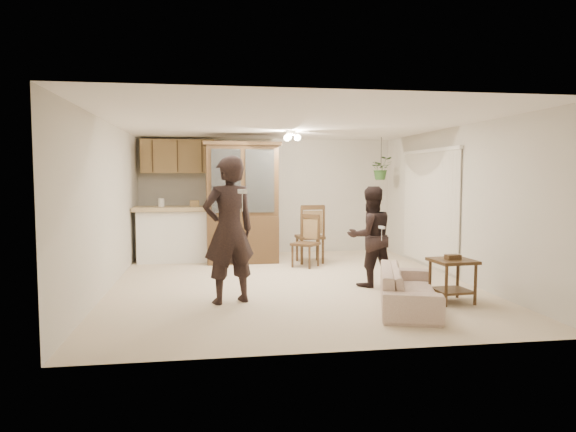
{
  "coord_description": "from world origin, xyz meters",
  "views": [
    {
      "loc": [
        -1.26,
        -7.95,
        1.7
      ],
      "look_at": [
        0.02,
        0.4,
        1.03
      ],
      "focal_mm": 32.0,
      "sensor_mm": 36.0,
      "label": 1
    }
  ],
  "objects": [
    {
      "name": "wall_back",
      "position": [
        0.0,
        3.25,
        1.25
      ],
      "size": [
        5.5,
        0.02,
        2.5
      ],
      "primitive_type": "cube",
      "color": "beige",
      "rests_on": "ground"
    },
    {
      "name": "vertical_blinds",
      "position": [
        2.71,
        0.9,
        1.1
      ],
      "size": [
        0.06,
        2.3,
        2.1
      ],
      "primitive_type": null,
      "color": "beige",
      "rests_on": "wall_right"
    },
    {
      "name": "side_table",
      "position": [
        1.95,
        -1.58,
        0.3
      ],
      "size": [
        0.57,
        0.57,
        0.65
      ],
      "rotation": [
        0.0,
        0.0,
        0.08
      ],
      "color": "#352213",
      "rests_on": "floor"
    },
    {
      "name": "plant_cord",
      "position": [
        2.3,
        2.4,
        2.17
      ],
      "size": [
        0.01,
        0.01,
        0.65
      ],
      "primitive_type": "cylinder",
      "color": "black",
      "rests_on": "ceiling"
    },
    {
      "name": "wall_front",
      "position": [
        0.0,
        -3.25,
        1.25
      ],
      "size": [
        5.5,
        0.02,
        2.5
      ],
      "primitive_type": "cube",
      "color": "beige",
      "rests_on": "ground"
    },
    {
      "name": "bar_top",
      "position": [
        -1.85,
        2.35,
        1.05
      ],
      "size": [
        1.75,
        0.7,
        0.08
      ],
      "primitive_type": "cube",
      "color": "tan",
      "rests_on": "breakfast_bar"
    },
    {
      "name": "china_hutch",
      "position": [
        -0.63,
        2.03,
        1.16
      ],
      "size": [
        1.5,
        0.61,
        2.34
      ],
      "rotation": [
        0.0,
        0.0,
        0.02
      ],
      "color": "#352213",
      "rests_on": "floor"
    },
    {
      "name": "sofa",
      "position": [
        1.26,
        -1.76,
        0.37
      ],
      "size": [
        1.28,
        2.01,
        0.73
      ],
      "primitive_type": "imported",
      "rotation": [
        0.0,
        0.0,
        1.25
      ],
      "color": "beige",
      "rests_on": "floor"
    },
    {
      "name": "floor",
      "position": [
        0.0,
        0.0,
        0.0
      ],
      "size": [
        6.5,
        6.5,
        0.0
      ],
      "primitive_type": "plane",
      "color": "beige",
      "rests_on": "ground"
    },
    {
      "name": "adult",
      "position": [
        -1.01,
        -1.15,
        0.9
      ],
      "size": [
        0.76,
        0.63,
        1.8
      ],
      "primitive_type": "imported",
      "rotation": [
        0.0,
        0.0,
        3.48
      ],
      "color": "black",
      "rests_on": "floor"
    },
    {
      "name": "wall_left",
      "position": [
        -2.75,
        0.0,
        1.25
      ],
      "size": [
        0.02,
        6.5,
        2.5
      ],
      "primitive_type": "cube",
      "color": "beige",
      "rests_on": "ground"
    },
    {
      "name": "chair_bar",
      "position": [
        -0.93,
        2.0,
        0.29
      ],
      "size": [
        0.52,
        0.52,
        1.01
      ],
      "rotation": [
        0.0,
        0.0,
        0.19
      ],
      "color": "#352213",
      "rests_on": "floor"
    },
    {
      "name": "ceiling_fixture",
      "position": [
        0.2,
        1.2,
        2.4
      ],
      "size": [
        0.36,
        0.36,
        0.2
      ],
      "primitive_type": null,
      "color": "beige",
      "rests_on": "ceiling"
    },
    {
      "name": "ceiling",
      "position": [
        0.0,
        0.0,
        2.5
      ],
      "size": [
        5.5,
        6.5,
        0.02
      ],
      "primitive_type": "cube",
      "color": "white",
      "rests_on": "wall_back"
    },
    {
      "name": "wall_right",
      "position": [
        2.75,
        0.0,
        1.25
      ],
      "size": [
        0.02,
        6.5,
        2.5
      ],
      "primitive_type": "cube",
      "color": "beige",
      "rests_on": "ground"
    },
    {
      "name": "child",
      "position": [
        1.18,
        -0.42,
        0.68
      ],
      "size": [
        0.73,
        0.61,
        1.35
      ],
      "primitive_type": "imported",
      "rotation": [
        0.0,
        0.0,
        3.3
      ],
      "color": "black",
      "rests_on": "floor"
    },
    {
      "name": "chair_hutch_left",
      "position": [
        0.5,
        1.37,
        0.27
      ],
      "size": [
        0.6,
        0.6,
        0.97
      ],
      "rotation": [
        0.0,
        0.0,
        -0.67
      ],
      "color": "#352213",
      "rests_on": "floor"
    },
    {
      "name": "controller_adult",
      "position": [
        -0.85,
        -1.58,
        1.5
      ],
      "size": [
        0.11,
        0.18,
        0.05
      ],
      "primitive_type": "cube",
      "rotation": [
        0.0,
        0.0,
        3.48
      ],
      "color": "silver",
      "rests_on": "adult"
    },
    {
      "name": "hanging_plant",
      "position": [
        2.3,
        2.4,
        1.85
      ],
      "size": [
        0.43,
        0.37,
        0.48
      ],
      "primitive_type": "imported",
      "color": "#2C5020",
      "rests_on": "ceiling"
    },
    {
      "name": "upper_cabinets",
      "position": [
        -1.9,
        3.07,
        2.1
      ],
      "size": [
        1.5,
        0.34,
        0.7
      ],
      "primitive_type": "cube",
      "color": "olive",
      "rests_on": "wall_back"
    },
    {
      "name": "controller_child",
      "position": [
        1.23,
        -0.77,
        0.94
      ],
      "size": [
        0.06,
        0.14,
        0.04
      ],
      "primitive_type": "cube",
      "rotation": [
        0.0,
        0.0,
        3.3
      ],
      "color": "silver",
      "rests_on": "child"
    },
    {
      "name": "chair_hutch_right",
      "position": [
        0.68,
        1.84,
        0.32
      ],
      "size": [
        0.53,
        0.53,
        1.14
      ],
      "rotation": [
        0.0,
        0.0,
        3.2
      ],
      "color": "#352213",
      "rests_on": "floor"
    },
    {
      "name": "breakfast_bar",
      "position": [
        -1.85,
        2.35,
        0.5
      ],
      "size": [
        1.6,
        0.55,
        1.0
      ],
      "primitive_type": "cube",
      "color": "white",
      "rests_on": "floor"
    }
  ]
}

